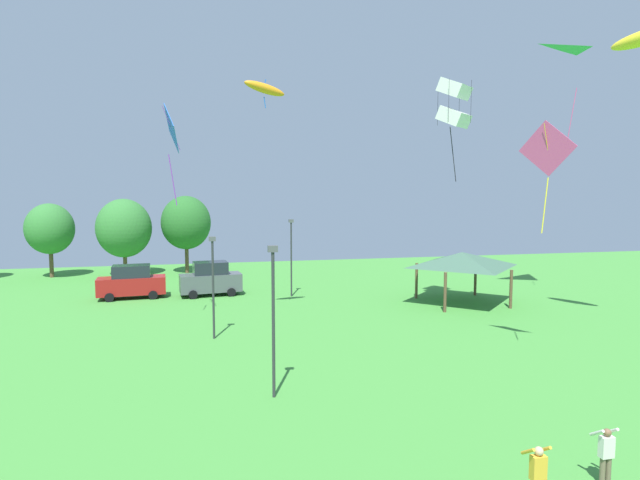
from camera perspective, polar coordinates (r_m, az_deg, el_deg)
name	(u,v)px	position (r m, az deg, el deg)	size (l,w,h in m)	color
person_standing_mid_field	(538,474)	(14.06, 23.63, -23.31)	(0.52, 0.48, 1.65)	black
person_standing_far_right	(606,453)	(15.90, 29.88, -20.33)	(0.52, 0.45, 1.56)	brown
kite_flying_1	(454,103)	(33.75, 15.08, 14.85)	(2.34, 2.39, 6.53)	white
kite_flying_2	(592,67)	(39.74, 28.63, 16.95)	(4.27, 3.67, 5.03)	green
kite_flying_4	(547,152)	(24.61, 24.52, 9.13)	(1.47, 2.05, 4.99)	#E54C93
kite_flying_5	(265,89)	(29.51, -6.35, 16.83)	(2.57, 1.21, 1.58)	orange
kite_flying_6	(171,131)	(29.92, -16.61, 11.83)	(0.92, 2.83, 5.71)	blue
parked_car_leftmost	(132,282)	(39.20, -20.72, -4.52)	(4.88, 2.30, 2.45)	maroon
parked_car_second_from_left	(211,279)	(38.60, -12.40, -4.38)	(4.70, 2.45, 2.57)	#4C5156
park_pavilion	(462,260)	(36.17, 15.93, -2.16)	(6.17, 5.89, 3.60)	brown
light_post_0	(291,253)	(37.16, -3.31, -1.47)	(0.36, 0.20, 5.78)	#2D2D33
light_post_1	(273,312)	(18.65, -5.36, -8.17)	(0.36, 0.20, 5.70)	#2D2D33
light_post_2	(213,281)	(26.71, -12.13, -4.57)	(0.36, 0.20, 5.40)	#2D2D33
treeline_tree_1	(50,229)	(51.98, -28.50, 1.12)	(4.22, 4.22, 6.82)	brown
treeline_tree_2	(124,228)	(50.17, -21.49, 1.26)	(5.00, 5.00, 7.24)	brown
treeline_tree_3	(186,223)	(50.14, -15.06, 1.92)	(4.72, 4.72, 7.51)	brown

